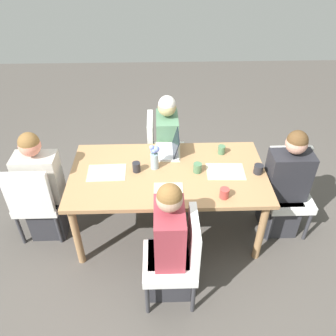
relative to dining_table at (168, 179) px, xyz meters
The scene contains 21 objects.
ground_plane 0.67m from the dining_table, ahead, with size 10.00×10.00×0.00m, color #4C4742.
dining_table is the anchor object (origin of this frame).
chair_far_left_near 0.81m from the dining_table, 94.51° to the left, with size 0.44×0.44×0.90m.
person_far_left_near 0.74m from the dining_table, 88.99° to the left, with size 0.36×0.40×1.19m.
chair_head_right_left_mid 1.23m from the dining_table, ahead, with size 0.44×0.44×0.90m.
person_head_right_left_mid 1.17m from the dining_table, ahead, with size 0.40×0.36×1.19m.
chair_head_left_left_far 1.31m from the dining_table, behind, with size 0.44×0.44×0.90m.
person_head_left_left_far 1.25m from the dining_table, behind, with size 0.40×0.36×1.19m.
chair_near_right_near 0.81m from the dining_table, 85.42° to the right, with size 0.44×0.44×0.90m.
person_near_right_near 0.74m from the dining_table, 90.94° to the right, with size 0.36×0.40×1.19m.
flower_vase 0.26m from the dining_table, 148.42° to the left, with size 0.10×0.09×0.26m.
placemat_far_left_near 0.35m from the dining_table, 89.03° to the left, with size 0.36×0.26×0.00m, color beige.
placemat_head_right_left_mid 0.56m from the dining_table, ahead, with size 0.36×0.26×0.00m, color beige.
placemat_head_left_left_far 0.59m from the dining_table, behind, with size 0.36×0.26×0.00m, color beige.
placemat_near_right_near 0.35m from the dining_table, 90.91° to the right, with size 0.36×0.26×0.00m, color beige.
laptop_far_left_near 0.35m from the dining_table, 84.63° to the left, with size 0.22×0.32×0.21m.
coffee_mug_near_left 0.61m from the dining_table, 37.80° to the right, with size 0.08×0.08×0.09m, color #AD3D38.
coffee_mug_near_right 0.86m from the dining_table, ahead, with size 0.09×0.09×0.09m, color #232328.
coffee_mug_centre_left 0.31m from the dining_table, ahead, with size 0.08×0.08×0.09m, color #47704C.
coffee_mug_centre_right 0.64m from the dining_table, 28.14° to the left, with size 0.07×0.07×0.09m, color #47704C.
coffee_mug_far_left 0.33m from the dining_table, behind, with size 0.08×0.08×0.10m, color #232328.
Camera 1 is at (-0.08, -2.57, 2.76)m, focal length 36.56 mm.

